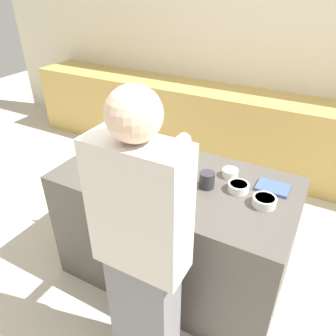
# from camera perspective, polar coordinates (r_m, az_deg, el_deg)

# --- Properties ---
(ground_plane) EXTENTS (12.00, 12.00, 0.00)m
(ground_plane) POSITION_cam_1_polar(r_m,az_deg,el_deg) (2.76, 1.05, -17.51)
(ground_plane) COLOR beige
(wall_back) EXTENTS (8.00, 0.05, 2.60)m
(wall_back) POSITION_cam_1_polar(r_m,az_deg,el_deg) (4.01, 16.97, 18.75)
(wall_back) COLOR beige
(wall_back) RESTS_ON ground_plane
(back_cabinet_block) EXTENTS (6.00, 0.60, 0.90)m
(back_cabinet_block) POSITION_cam_1_polar(r_m,az_deg,el_deg) (3.97, 13.98, 5.97)
(back_cabinet_block) COLOR tan
(back_cabinet_block) RESTS_ON ground_plane
(kitchen_island) EXTENTS (1.59, 0.85, 0.90)m
(kitchen_island) POSITION_cam_1_polar(r_m,az_deg,el_deg) (2.45, 1.15, -10.56)
(kitchen_island) COLOR #514C47
(kitchen_island) RESTS_ON ground_plane
(baking_tray) EXTENTS (0.41, 0.30, 0.01)m
(baking_tray) POSITION_cam_1_polar(r_m,az_deg,el_deg) (2.15, -2.44, -2.00)
(baking_tray) COLOR #B2B2BC
(baking_tray) RESTS_ON kitchen_island
(gingerbread_house) EXTENTS (0.19, 0.20, 0.29)m
(gingerbread_house) POSITION_cam_1_polar(r_m,az_deg,el_deg) (2.09, -2.50, 0.74)
(gingerbread_house) COLOR #5B2D14
(gingerbread_house) RESTS_ON baking_tray
(decorative_tree) EXTENTS (0.13, 0.13, 0.41)m
(decorative_tree) POSITION_cam_1_polar(r_m,az_deg,el_deg) (2.44, -9.56, 7.18)
(decorative_tree) COLOR silver
(decorative_tree) RESTS_ON kitchen_island
(candy_bowl_near_tray_right) EXTENTS (0.10, 0.10, 0.05)m
(candy_bowl_near_tray_right) POSITION_cam_1_polar(r_m,az_deg,el_deg) (2.21, 10.79, -0.78)
(candy_bowl_near_tray_right) COLOR white
(candy_bowl_near_tray_right) RESTS_ON kitchen_island
(candy_bowl_far_left) EXTENTS (0.14, 0.14, 0.05)m
(candy_bowl_far_left) POSITION_cam_1_polar(r_m,az_deg,el_deg) (1.99, 16.43, -5.52)
(candy_bowl_far_left) COLOR silver
(candy_bowl_far_left) RESTS_ON kitchen_island
(candy_bowl_front_corner) EXTENTS (0.11, 0.11, 0.05)m
(candy_bowl_front_corner) POSITION_cam_1_polar(r_m,az_deg,el_deg) (2.46, -2.60, 3.29)
(candy_bowl_front_corner) COLOR white
(candy_bowl_front_corner) RESTS_ON kitchen_island
(candy_bowl_far_right) EXTENTS (0.11, 0.11, 0.05)m
(candy_bowl_far_right) POSITION_cam_1_polar(r_m,az_deg,el_deg) (2.64, -7.56, 5.02)
(candy_bowl_far_right) COLOR silver
(candy_bowl_far_right) RESTS_ON kitchen_island
(candy_bowl_center_rear) EXTENTS (0.13, 0.13, 0.05)m
(candy_bowl_center_rear) POSITION_cam_1_polar(r_m,az_deg,el_deg) (2.08, 12.16, -3.21)
(candy_bowl_center_rear) COLOR white
(candy_bowl_center_rear) RESTS_ON kitchen_island
(cookbook) EXTENTS (0.20, 0.14, 0.02)m
(cookbook) POSITION_cam_1_polar(r_m,az_deg,el_deg) (2.16, 17.77, -3.28)
(cookbook) COLOR #3F598C
(cookbook) RESTS_ON kitchen_island
(mug) EXTENTS (0.10, 0.10, 0.10)m
(mug) POSITION_cam_1_polar(r_m,az_deg,el_deg) (2.07, 6.85, -2.02)
(mug) COLOR #2D2D33
(mug) RESTS_ON kitchen_island
(person) EXTENTS (0.45, 0.57, 1.73)m
(person) POSITION_cam_1_polar(r_m,az_deg,el_deg) (1.66, -4.50, -14.47)
(person) COLOR slate
(person) RESTS_ON ground_plane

